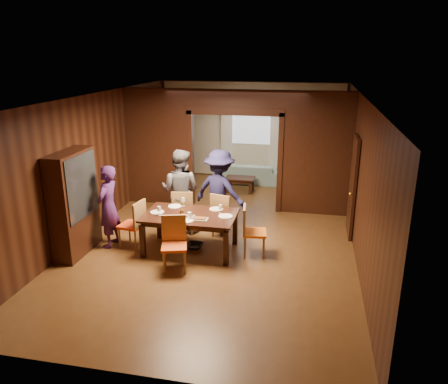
% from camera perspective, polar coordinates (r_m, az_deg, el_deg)
% --- Properties ---
extents(floor, '(9.00, 9.00, 0.00)m').
position_cam_1_polar(floor, '(9.50, -0.36, -5.25)').
color(floor, '#553418').
rests_on(floor, ground).
extents(ceiling, '(5.50, 9.00, 0.02)m').
position_cam_1_polar(ceiling, '(8.77, -0.40, 12.43)').
color(ceiling, silver).
rests_on(ceiling, room_walls).
extents(room_walls, '(5.52, 9.01, 2.90)m').
position_cam_1_polar(room_walls, '(10.82, 1.68, 6.01)').
color(room_walls, black).
rests_on(room_walls, floor).
extents(person_purple, '(0.43, 0.63, 1.66)m').
position_cam_1_polar(person_purple, '(8.87, -14.88, -1.87)').
color(person_purple, '#3C1B4F').
rests_on(person_purple, floor).
extents(person_grey, '(0.95, 0.78, 1.80)m').
position_cam_1_polar(person_grey, '(9.36, -5.73, 0.18)').
color(person_grey, '#535259').
rests_on(person_grey, floor).
extents(person_navy, '(1.31, 1.00, 1.80)m').
position_cam_1_polar(person_navy, '(9.28, -0.57, 0.10)').
color(person_navy, '#18173A').
rests_on(person_navy, floor).
extents(sofa, '(2.00, 0.79, 0.58)m').
position_cam_1_polar(sofa, '(12.99, 3.13, 2.52)').
color(sofa, '#83ABAB').
rests_on(sofa, floor).
extents(serving_bowl, '(0.36, 0.36, 0.09)m').
position_cam_1_polar(serving_bowl, '(8.47, -4.03, -2.40)').
color(serving_bowl, black).
rests_on(serving_bowl, dining_table).
extents(dining_table, '(1.77, 1.10, 0.76)m').
position_cam_1_polar(dining_table, '(8.54, -4.42, -5.29)').
color(dining_table, black).
rests_on(dining_table, floor).
extents(coffee_table, '(0.80, 0.50, 0.40)m').
position_cam_1_polar(coffee_table, '(12.16, 2.11, 1.00)').
color(coffee_table, black).
rests_on(coffee_table, floor).
extents(chair_left, '(0.51, 0.51, 0.97)m').
position_cam_1_polar(chair_left, '(8.85, -11.98, -4.07)').
color(chair_left, '#EE4316').
rests_on(chair_left, floor).
extents(chair_right, '(0.49, 0.49, 0.97)m').
position_cam_1_polar(chair_right, '(8.34, 4.02, -5.10)').
color(chair_right, orange).
rests_on(chair_right, floor).
extents(chair_far_l, '(0.50, 0.50, 0.97)m').
position_cam_1_polar(chair_far_l, '(9.38, -5.25, -2.44)').
color(chair_far_l, orange).
rests_on(chair_far_l, floor).
extents(chair_far_r, '(0.54, 0.54, 0.97)m').
position_cam_1_polar(chair_far_r, '(9.15, 0.04, -2.92)').
color(chair_far_r, '#C26412').
rests_on(chair_far_r, floor).
extents(chair_near, '(0.54, 0.54, 0.97)m').
position_cam_1_polar(chair_near, '(7.81, -6.53, -6.85)').
color(chair_near, '#D24913').
rests_on(chair_near, floor).
extents(hutch, '(0.40, 1.20, 2.00)m').
position_cam_1_polar(hutch, '(8.71, -19.01, -1.42)').
color(hutch, black).
rests_on(hutch, floor).
extents(door_right, '(0.06, 0.90, 2.10)m').
position_cam_1_polar(door_right, '(9.48, 16.46, 0.69)').
color(door_right, black).
rests_on(door_right, floor).
extents(window_far, '(1.20, 0.03, 1.30)m').
position_cam_1_polar(window_far, '(13.27, 3.61, 9.06)').
color(window_far, silver).
rests_on(window_far, back_wall).
extents(curtain_left, '(0.35, 0.06, 2.40)m').
position_cam_1_polar(curtain_left, '(13.43, 0.35, 7.26)').
color(curtain_left, white).
rests_on(curtain_left, back_wall).
extents(curtain_right, '(0.35, 0.06, 2.40)m').
position_cam_1_polar(curtain_right, '(13.23, 6.79, 6.96)').
color(curtain_right, white).
rests_on(curtain_right, back_wall).
extents(plate_left, '(0.27, 0.27, 0.01)m').
position_cam_1_polar(plate_left, '(8.57, -8.71, -2.60)').
color(plate_left, silver).
rests_on(plate_left, dining_table).
extents(plate_far_l, '(0.27, 0.27, 0.01)m').
position_cam_1_polar(plate_far_l, '(8.84, -6.45, -1.85)').
color(plate_far_l, white).
rests_on(plate_far_l, dining_table).
extents(plate_far_r, '(0.27, 0.27, 0.01)m').
position_cam_1_polar(plate_far_r, '(8.63, -1.03, -2.24)').
color(plate_far_r, silver).
rests_on(plate_far_r, dining_table).
extents(plate_right, '(0.27, 0.27, 0.01)m').
position_cam_1_polar(plate_right, '(8.26, 0.20, -3.17)').
color(plate_right, white).
rests_on(plate_right, dining_table).
extents(plate_near, '(0.27, 0.27, 0.01)m').
position_cam_1_polar(plate_near, '(8.09, -4.88, -3.70)').
color(plate_near, white).
rests_on(plate_near, dining_table).
extents(platter_a, '(0.30, 0.20, 0.04)m').
position_cam_1_polar(platter_a, '(8.27, -4.94, -3.14)').
color(platter_a, slate).
rests_on(platter_a, dining_table).
extents(platter_b, '(0.30, 0.20, 0.04)m').
position_cam_1_polar(platter_b, '(8.13, -3.16, -3.49)').
color(platter_b, gray).
rests_on(platter_b, dining_table).
extents(wineglass_left, '(0.08, 0.08, 0.18)m').
position_cam_1_polar(wineglass_left, '(8.38, -8.46, -2.46)').
color(wineglass_left, silver).
rests_on(wineglass_left, dining_table).
extents(wineglass_far, '(0.08, 0.08, 0.18)m').
position_cam_1_polar(wineglass_far, '(8.82, -5.35, -1.29)').
color(wineglass_far, silver).
rests_on(wineglass_far, dining_table).
extents(wineglass_right, '(0.08, 0.08, 0.18)m').
position_cam_1_polar(wineglass_right, '(8.38, -0.46, -2.24)').
color(wineglass_right, silver).
rests_on(wineglass_right, dining_table).
extents(tumbler, '(0.07, 0.07, 0.14)m').
position_cam_1_polar(tumbler, '(8.13, -4.53, -3.12)').
color(tumbler, silver).
rests_on(tumbler, dining_table).
extents(condiment_jar, '(0.08, 0.08, 0.11)m').
position_cam_1_polar(condiment_jar, '(8.38, -5.53, -2.60)').
color(condiment_jar, '#4E2C12').
rests_on(condiment_jar, dining_table).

